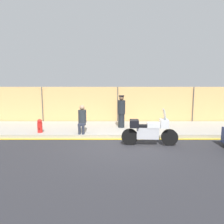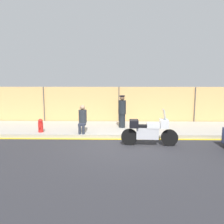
% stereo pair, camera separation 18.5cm
% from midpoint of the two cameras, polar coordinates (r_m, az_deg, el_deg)
% --- Properties ---
extents(ground_plane, '(120.00, 120.00, 0.00)m').
position_cam_midpoint_polar(ground_plane, '(8.85, 1.76, -9.24)').
color(ground_plane, '#2D2D33').
extents(sidewalk, '(33.97, 3.37, 0.18)m').
position_cam_midpoint_polar(sidewalk, '(11.74, 1.34, -4.38)').
color(sidewalk, '#ADA89E').
rests_on(sidewalk, ground_plane).
extents(curb_paint_stripe, '(33.97, 0.18, 0.01)m').
position_cam_midpoint_polar(curb_paint_stripe, '(10.04, 1.56, -7.08)').
color(curb_paint_stripe, gold).
rests_on(curb_paint_stripe, ground_plane).
extents(storefront_fence, '(32.27, 0.17, 2.27)m').
position_cam_midpoint_polar(storefront_fence, '(13.32, 1.19, 1.70)').
color(storefront_fence, '#E5B26B').
rests_on(storefront_fence, ground_plane).
extents(motorcycle, '(2.32, 0.58, 1.51)m').
position_cam_midpoint_polar(motorcycle, '(9.11, 9.18, -4.84)').
color(motorcycle, black).
rests_on(motorcycle, ground_plane).
extents(officer_standing, '(0.40, 0.40, 1.70)m').
position_cam_midpoint_polar(officer_standing, '(11.52, 2.10, 0.21)').
color(officer_standing, '#1E2328').
rests_on(officer_standing, sidewalk).
extents(person_seated_on_curb, '(0.39, 0.68, 1.32)m').
position_cam_midpoint_polar(person_seated_on_curb, '(10.49, -8.22, -1.43)').
color(person_seated_on_curb, '#2D3342').
rests_on(person_seated_on_curb, sidewalk).
extents(fire_hydrant, '(0.24, 0.29, 0.65)m').
position_cam_midpoint_polar(fire_hydrant, '(11.06, -18.70, -3.45)').
color(fire_hydrant, red).
rests_on(fire_hydrant, sidewalk).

